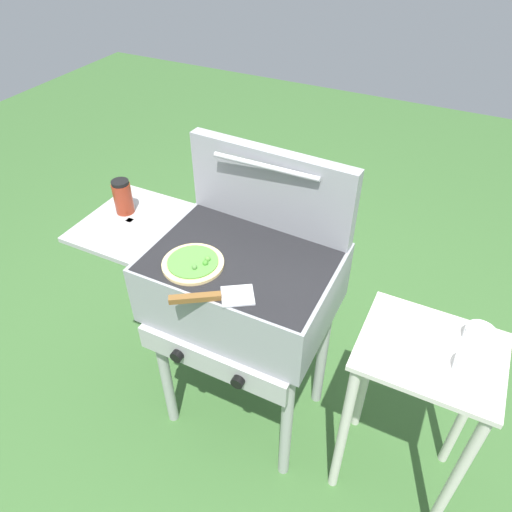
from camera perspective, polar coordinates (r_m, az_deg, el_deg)
ground_plane at (r=2.30m, az=-1.17°, el=-17.62°), size 8.00×8.00×0.00m
grill at (r=1.71m, az=-1.99°, el=-3.70°), size 0.96×0.53×0.90m
grill_lid_open at (r=1.69m, az=1.74°, el=8.10°), size 0.63×0.09×0.30m
pizza_veggie at (r=1.59m, az=-7.52°, el=-0.85°), size 0.21×0.21×0.03m
sauce_jar at (r=1.87m, az=-15.66°, el=6.84°), size 0.07×0.07×0.13m
spatula at (r=1.47m, az=-5.20°, el=-4.91°), size 0.25×0.19×0.02m
prep_table at (r=1.77m, az=18.69°, el=-15.12°), size 0.44×0.36×0.77m
topping_bowl_near at (r=1.57m, az=24.68°, el=-12.07°), size 0.12×0.12×0.04m
topping_bowl_far at (r=1.66m, az=25.18°, el=-8.61°), size 0.09×0.09×0.04m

